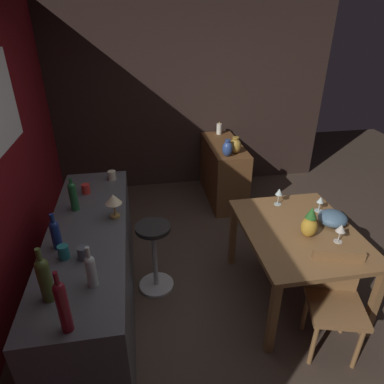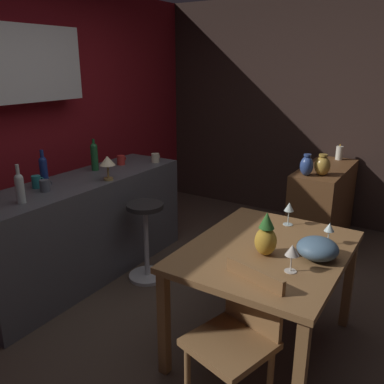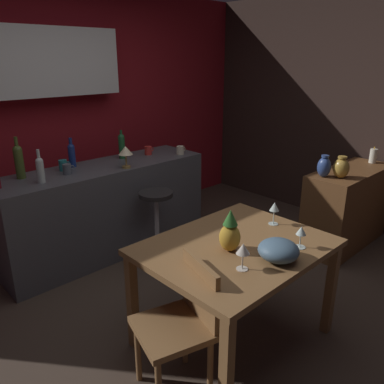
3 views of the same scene
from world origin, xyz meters
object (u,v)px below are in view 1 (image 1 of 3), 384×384
Objects in this scene: chair_near_window at (335,299)px; pineapple_centerpiece at (310,224)px; wine_glass_left at (341,229)px; wine_glass_center at (279,193)px; wine_bottle_green at (73,195)px; sideboard_cabinet at (223,172)px; cup_slate at (83,253)px; vase_ceramic_blue at (227,149)px; wine_bottle_cobalt at (55,233)px; fruit_bowl at (333,218)px; cup_red at (86,189)px; counter_lamp at (113,201)px; wine_glass_right at (320,201)px; wine_bottle_olive at (45,278)px; wine_bottle_ruby at (63,305)px; bar_stool at (155,256)px; cup_cream at (112,175)px; pillar_candle_tall at (219,129)px; dining_table at (299,238)px; vase_brass at (235,146)px; wine_bottle_clear at (91,269)px; cup_teal at (64,252)px.

chair_near_window is 0.60m from pineapple_centerpiece.
wine_glass_left is 0.24m from pineapple_centerpiece.
wine_glass_center is 1.87m from wine_bottle_green.
cup_slate reaches higher than sideboard_cabinet.
wine_bottle_green is at bearing 125.19° from vase_ceramic_blue.
sideboard_cabinet is 2.83m from wine_bottle_cobalt.
fruit_bowl is (0.57, -0.24, 0.34)m from chair_near_window.
counter_lamp is (-0.47, -0.28, 0.11)m from cup_red.
wine_glass_center is at bearing 20.77° from wine_glass_left.
vase_ceramic_blue is at bearing 14.88° from wine_glass_left.
wine_bottle_green is 0.70m from cup_slate.
chair_near_window is at bearing -122.89° from cup_red.
counter_lamp is at bearing 98.82° from wine_glass_center.
wine_glass_right is 0.70× the size of counter_lamp.
wine_bottle_olive reaches higher than wine_bottle_green.
cup_slate is at bearing -1.73° from wine_bottle_ruby.
vase_ceramic_blue reaches higher than sideboard_cabinet.
bar_stool is 0.89m from cup_red.
vase_ceramic_blue reaches higher than wine_glass_right.
counter_lamp is at bearing 84.41° from fruit_bowl.
fruit_bowl is at bearing -95.59° from counter_lamp.
wine_bottle_olive reaches higher than cup_cream.
cup_cream is 1.24m from cup_slate.
sideboard_cabinet is 1.85m from cup_cream.
counter_lamp reaches higher than wine_glass_right.
wine_bottle_green is at bearing 139.04° from pillar_candle_tall.
cup_cream reaches higher than bar_stool.
dining_table is 3.07× the size of wine_bottle_ruby.
wine_glass_center is at bearing 4.77° from pineapple_centerpiece.
vase_brass is (1.61, 0.42, 0.11)m from fruit_bowl.
wine_bottle_clear reaches higher than sideboard_cabinet.
pineapple_centerpiece is at bearing 112.77° from fruit_bowl.
cup_teal is at bearing 97.67° from fruit_bowl.
cup_red reaches higher than wine_glass_center.
wine_bottle_cobalt is (-0.14, 1.94, 0.37)m from dining_table.
wine_glass_left is 2.64m from pillar_candle_tall.
cup_slate reaches higher than cup_cream.
pillar_candle_tall is (2.67, -1.74, -0.05)m from cup_teal.
dining_table is 6.74× the size of pillar_candle_tall.
wine_bottle_ruby reaches higher than chair_near_window.
wine_bottle_olive is 3.36× the size of cup_teal.
wine_bottle_ruby is at bearing 178.27° from cup_slate.
cup_red is at bearing 78.91° from wine_glass_right.
dining_table is 1.61m from counter_lamp.
sideboard_cabinet is 2.81m from cup_slate.
bar_stool is at bearing 75.79° from dining_table.
chair_near_window is 2.88× the size of wine_bottle_clear.
wine_bottle_ruby is (-0.89, 1.76, 0.42)m from dining_table.
wine_bottle_olive is 3.52m from pillar_candle_tall.
counter_lamp is at bearing -11.04° from wine_bottle_ruby.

